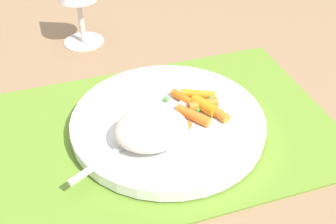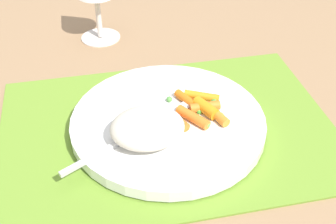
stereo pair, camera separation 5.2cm
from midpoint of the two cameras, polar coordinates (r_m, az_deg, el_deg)
ground_plane at (r=0.61m, az=2.46°, el=-2.51°), size 2.40×2.40×0.00m
placemat at (r=0.61m, az=2.47°, el=-2.30°), size 0.47×0.32×0.01m
plate at (r=0.60m, az=2.50°, el=-1.47°), size 0.27×0.27×0.02m
rice_mound at (r=0.55m, az=-0.03°, el=-2.15°), size 0.10×0.08×0.04m
carrot_portion at (r=0.60m, az=6.61°, el=0.26°), size 0.09×0.09×0.02m
pea_scatter at (r=0.60m, az=7.22°, el=0.00°), size 0.07×0.08×0.01m
fork at (r=0.57m, az=-0.46°, el=-2.30°), size 0.19×0.11×0.01m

